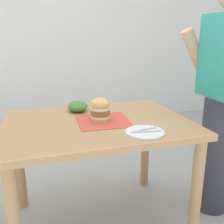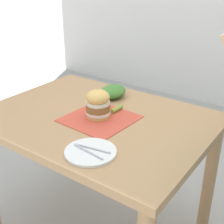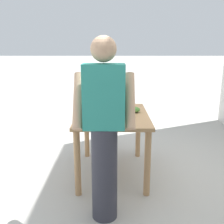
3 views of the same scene
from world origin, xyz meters
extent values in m
plane|color=#ADAAA3|center=(0.00, 0.00, 0.00)|extent=(80.00, 80.00, 0.00)
cube|color=tan|center=(0.00, 0.00, 0.77)|extent=(0.87, 1.17, 0.04)
cylinder|color=tan|center=(-0.38, -0.53, 0.37)|extent=(0.07, 0.07, 0.75)
cylinder|color=tan|center=(0.38, -0.53, 0.37)|extent=(0.07, 0.07, 0.75)
cylinder|color=tan|center=(-0.38, 0.53, 0.37)|extent=(0.07, 0.07, 0.75)
cylinder|color=tan|center=(0.38, 0.53, 0.37)|extent=(0.07, 0.07, 0.75)
cube|color=#D64C38|center=(0.02, 0.04, 0.79)|extent=(0.35, 0.35, 0.00)
cylinder|color=#E5B25B|center=(0.01, 0.02, 0.80)|extent=(0.12, 0.12, 0.02)
cylinder|color=silver|center=(0.01, 0.02, 0.82)|extent=(0.13, 0.13, 0.02)
cylinder|color=brown|center=(0.01, 0.02, 0.85)|extent=(0.12, 0.12, 0.04)
cylinder|color=silver|center=(0.01, 0.02, 0.87)|extent=(0.12, 0.12, 0.02)
ellipsoid|color=#E5B25B|center=(0.01, 0.02, 0.90)|extent=(0.12, 0.12, 0.07)
cylinder|color=#D1B77F|center=(0.01, 0.02, 0.95)|extent=(0.00, 0.00, 0.05)
cylinder|color=#8EA83D|center=(-0.11, 0.06, 0.81)|extent=(0.09, 0.03, 0.02)
cylinder|color=white|center=(0.30, 0.20, 0.80)|extent=(0.22, 0.22, 0.01)
cylinder|color=silver|center=(0.28, 0.20, 0.81)|extent=(0.04, 0.17, 0.01)
cylinder|color=silver|center=(0.31, 0.20, 0.81)|extent=(0.03, 0.17, 0.01)
ellipsoid|color=#477F33|center=(-0.26, -0.08, 0.83)|extent=(0.18, 0.14, 0.07)
cylinder|color=#33333D|center=(0.07, 0.90, 0.45)|extent=(0.24, 0.24, 0.90)
cube|color=teal|center=(0.07, 0.90, 1.18)|extent=(0.36, 0.22, 0.56)
sphere|color=tan|center=(0.07, 0.90, 1.58)|extent=(0.22, 0.22, 0.22)
cylinder|color=tan|center=(-0.16, 0.84, 1.13)|extent=(0.09, 0.34, 0.50)
cylinder|color=tan|center=(0.30, 0.84, 1.13)|extent=(0.09, 0.34, 0.50)
camera|label=1|loc=(1.56, -0.39, 1.32)|focal=42.00mm
camera|label=2|loc=(1.15, 0.92, 1.50)|focal=50.00mm
camera|label=3|loc=(0.00, 3.12, 1.61)|focal=42.00mm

